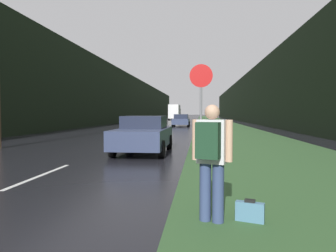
{
  "coord_description": "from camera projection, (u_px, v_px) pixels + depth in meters",
  "views": [
    {
      "loc": [
        3.95,
        -0.52,
        1.56
      ],
      "look_at": [
        2.21,
        15.71,
        0.85
      ],
      "focal_mm": 32.0,
      "sensor_mm": 36.0,
      "label": 1
    }
  ],
  "objects": [
    {
      "name": "car_passing_far",
      "position": [
        181.0,
        120.0,
        35.01
      ],
      "size": [
        1.97,
        4.24,
        1.42
      ],
      "rotation": [
        0.0,
        0.0,
        3.14
      ],
      "color": "#2D3856",
      "rests_on": "ground_plane"
    },
    {
      "name": "lane_stripe_d",
      "position": [
        144.0,
        135.0,
        21.37
      ],
      "size": [
        0.12,
        3.0,
        0.01
      ],
      "primitive_type": "cube",
      "color": "silver",
      "rests_on": "ground_plane"
    },
    {
      "name": "lane_stripe_b",
      "position": [
        41.0,
        175.0,
        7.47
      ],
      "size": [
        0.12,
        3.0,
        0.01
      ],
      "primitive_type": "cube",
      "color": "silver",
      "rests_on": "ground_plane"
    },
    {
      "name": "car_passing_near",
      "position": [
        144.0,
        134.0,
        11.85
      ],
      "size": [
        1.96,
        4.26,
        1.44
      ],
      "rotation": [
        0.0,
        0.0,
        3.14
      ],
      "color": "#2D3856",
      "rests_on": "ground_plane"
    },
    {
      "name": "lane_stripe_e",
      "position": [
        158.0,
        130.0,
        28.33
      ],
      "size": [
        0.12,
        3.0,
        0.01
      ],
      "primitive_type": "cube",
      "color": "silver",
      "rests_on": "ground_plane"
    },
    {
      "name": "lane_stripe_c",
      "position": [
        118.0,
        145.0,
        14.42
      ],
      "size": [
        0.12,
        3.0,
        0.01
      ],
      "primitive_type": "cube",
      "color": "silver",
      "rests_on": "ground_plane"
    },
    {
      "name": "grass_verge",
      "position": [
        219.0,
        125.0,
        40.05
      ],
      "size": [
        6.0,
        240.0,
        0.02
      ],
      "primitive_type": "cube",
      "color": "#33562D",
      "rests_on": "ground_plane"
    },
    {
      "name": "treeline_far_side",
      "position": [
        122.0,
        98.0,
        51.5
      ],
      "size": [
        2.0,
        140.0,
        8.49
      ],
      "primitive_type": "cube",
      "color": "black",
      "rests_on": "ground_plane"
    },
    {
      "name": "stop_sign",
      "position": [
        201.0,
        104.0,
        8.85
      ],
      "size": [
        0.68,
        0.07,
        3.0
      ],
      "color": "slate",
      "rests_on": "ground_plane"
    },
    {
      "name": "suitcase",
      "position": [
        250.0,
        212.0,
        4.24
      ],
      "size": [
        0.41,
        0.22,
        0.34
      ],
      "rotation": [
        0.0,
        0.0,
        -0.3
      ],
      "color": "teal",
      "rests_on": "ground_plane"
    },
    {
      "name": "hitchhiker_with_backpack",
      "position": [
        211.0,
        155.0,
        4.18
      ],
      "size": [
        0.56,
        0.49,
        1.68
      ],
      "rotation": [
        0.0,
        0.0,
        -0.3
      ],
      "color": "navy",
      "rests_on": "ground_plane"
    },
    {
      "name": "treeline_near_side",
      "position": [
        252.0,
        98.0,
        49.17
      ],
      "size": [
        2.0,
        140.0,
        8.09
      ],
      "primitive_type": "cube",
      "color": "black",
      "rests_on": "ground_plane"
    },
    {
      "name": "delivery_truck",
      "position": [
        175.0,
        112.0,
        67.66
      ],
      "size": [
        2.38,
        8.76,
        3.4
      ],
      "color": "gray",
      "rests_on": "ground_plane"
    }
  ]
}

